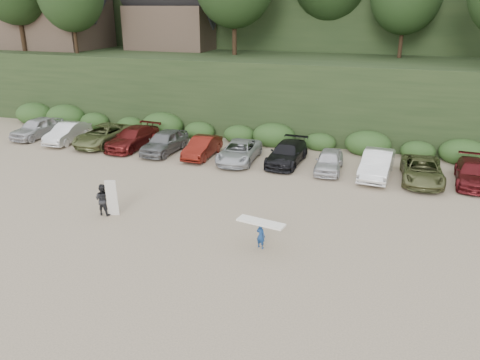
% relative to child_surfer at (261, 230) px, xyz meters
% --- Properties ---
extents(ground, '(120.00, 120.00, 0.00)m').
position_rel_child_surfer_xyz_m(ground, '(-4.50, 1.50, -0.87)').
color(ground, tan).
rests_on(ground, ground).
extents(parked_cars, '(37.38, 5.98, 1.65)m').
position_rel_child_surfer_xyz_m(parked_cars, '(-4.87, 11.53, -0.12)').
color(parked_cars, '#BABABF').
rests_on(parked_cars, ground).
extents(child_surfer, '(2.21, 0.95, 1.29)m').
position_rel_child_surfer_xyz_m(child_surfer, '(0.00, 0.00, 0.00)').
color(child_surfer, navy).
rests_on(child_surfer, ground).
extents(adult_surfer, '(1.28, 0.65, 1.96)m').
position_rel_child_surfer_xyz_m(adult_surfer, '(-8.55, 0.77, -0.03)').
color(adult_surfer, black).
rests_on(adult_surfer, ground).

